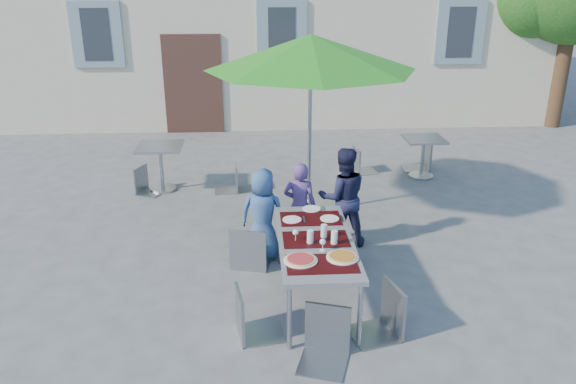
{
  "coord_description": "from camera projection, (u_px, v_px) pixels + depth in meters",
  "views": [
    {
      "loc": [
        -0.66,
        -5.25,
        3.42
      ],
      "look_at": [
        -0.26,
        1.06,
        0.96
      ],
      "focal_mm": 35.0,
      "sensor_mm": 36.0,
      "label": 1
    }
  ],
  "objects": [
    {
      "name": "patio_umbrella",
      "position": [
        311.0,
        53.0,
        7.73
      ],
      "size": [
        2.98,
        2.98,
        2.66
      ],
      "color": "#B0B4B8",
      "rests_on": "ground"
    },
    {
      "name": "chair_0",
      "position": [
        249.0,
        222.0,
        6.79
      ],
      "size": [
        0.56,
        0.56,
        1.04
      ],
      "color": "#939B9F",
      "rests_on": "ground"
    },
    {
      "name": "place_settings",
      "position": [
        311.0,
        216.0,
        6.61
      ],
      "size": [
        0.7,
        0.53,
        0.01
      ],
      "color": "white",
      "rests_on": "dining_table"
    },
    {
      "name": "chair_2",
      "position": [
        341.0,
        226.0,
        6.88
      ],
      "size": [
        0.53,
        0.53,
        0.92
      ],
      "color": "gray",
      "rests_on": "ground"
    },
    {
      "name": "pizza_near_right",
      "position": [
        342.0,
        257.0,
        5.63
      ],
      "size": [
        0.33,
        0.33,
        0.03
      ],
      "color": "white",
      "rests_on": "dining_table"
    },
    {
      "name": "dining_table",
      "position": [
        316.0,
        244.0,
        6.06
      ],
      "size": [
        0.8,
        1.85,
        0.76
      ],
      "color": "#4D4D52",
      "rests_on": "ground"
    },
    {
      "name": "bg_chair_l_1",
      "position": [
        362.0,
        145.0,
        10.18
      ],
      "size": [
        0.47,
        0.47,
        0.89
      ],
      "color": "gray",
      "rests_on": "ground"
    },
    {
      "name": "bg_chair_l_0",
      "position": [
        144.0,
        165.0,
        9.23
      ],
      "size": [
        0.5,
        0.49,
        0.84
      ],
      "color": "gray",
      "rests_on": "ground"
    },
    {
      "name": "bg_chair_r_0",
      "position": [
        230.0,
        162.0,
        9.31
      ],
      "size": [
        0.41,
        0.41,
        0.86
      ],
      "color": "gray",
      "rests_on": "ground"
    },
    {
      "name": "pizza_near_left",
      "position": [
        301.0,
        260.0,
        5.58
      ],
      "size": [
        0.34,
        0.34,
        0.03
      ],
      "color": "white",
      "rests_on": "dining_table"
    },
    {
      "name": "cafe_table_0",
      "position": [
        161.0,
        159.0,
        9.33
      ],
      "size": [
        0.73,
        0.73,
        0.78
      ],
      "color": "#B0B4B8",
      "rests_on": "ground"
    },
    {
      "name": "chair_5",
      "position": [
        326.0,
        305.0,
        5.15
      ],
      "size": [
        0.55,
        0.56,
        0.99
      ],
      "color": "gray",
      "rests_on": "ground"
    },
    {
      "name": "glassware",
      "position": [
        320.0,
        236.0,
        5.95
      ],
      "size": [
        0.47,
        0.37,
        0.15
      ],
      "color": "silver",
      "rests_on": "dining_table"
    },
    {
      "name": "child_1",
      "position": [
        300.0,
        206.0,
        7.31
      ],
      "size": [
        0.49,
        0.37,
        1.19
      ],
      "primitive_type": "imported",
      "rotation": [
        0.0,
        0.0,
        2.93
      ],
      "color": "#583D7D",
      "rests_on": "ground"
    },
    {
      "name": "cafe_table_1",
      "position": [
        423.0,
        151.0,
        9.95
      ],
      "size": [
        0.68,
        0.68,
        0.73
      ],
      "color": "#B0B4B8",
      "rests_on": "ground"
    },
    {
      "name": "child_2",
      "position": [
        343.0,
        197.0,
        7.38
      ],
      "size": [
        0.68,
        0.42,
        1.35
      ],
      "primitive_type": "imported",
      "rotation": [
        0.0,
        0.0,
        3.21
      ],
      "color": "#1B1D3D",
      "rests_on": "ground"
    },
    {
      "name": "chair_1",
      "position": [
        304.0,
        218.0,
        6.95
      ],
      "size": [
        0.56,
        0.57,
        1.01
      ],
      "color": "gray",
      "rests_on": "ground"
    },
    {
      "name": "ground",
      "position": [
        318.0,
        307.0,
        6.16
      ],
      "size": [
        90.0,
        90.0,
        0.0
      ],
      "primitive_type": "plane",
      "color": "#4E4F51",
      "rests_on": "ground"
    },
    {
      "name": "bg_chair_r_1",
      "position": [
        424.0,
        137.0,
        10.32
      ],
      "size": [
        0.5,
        0.49,
        1.04
      ],
      "color": "gray",
      "rests_on": "ground"
    },
    {
      "name": "child_0",
      "position": [
        263.0,
        214.0,
        7.07
      ],
      "size": [
        0.66,
        0.52,
        1.19
      ],
      "primitive_type": "imported",
      "rotation": [
        0.0,
        0.0,
        2.88
      ],
      "color": "#315489",
      "rests_on": "ground"
    },
    {
      "name": "chair_4",
      "position": [
        386.0,
        282.0,
        5.51
      ],
      "size": [
        0.56,
        0.55,
        1.02
      ],
      "color": "gray",
      "rests_on": "ground"
    },
    {
      "name": "chair_3",
      "position": [
        249.0,
        286.0,
        5.48
      ],
      "size": [
        0.5,
        0.5,
        0.97
      ],
      "color": "gray",
      "rests_on": "ground"
    }
  ]
}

